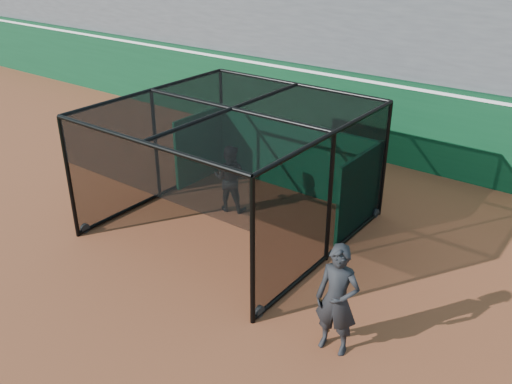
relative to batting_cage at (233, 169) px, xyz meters
The scene contains 5 objects.
ground 3.04m from the batting_cage, 74.97° to the right, with size 120.00×120.00×0.00m, color brown.
outfield_wall 5.94m from the batting_cage, 83.25° to the left, with size 50.00×0.50×2.50m.
batting_cage is the anchor object (origin of this frame).
batter 0.98m from the batting_cage, 136.52° to the left, with size 0.82×0.64×1.69m, color black.
on_deck_player 4.61m from the batting_cage, 29.85° to the right, with size 0.77×0.56×1.96m.
Camera 1 is at (6.47, -6.05, 6.28)m, focal length 38.00 mm.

